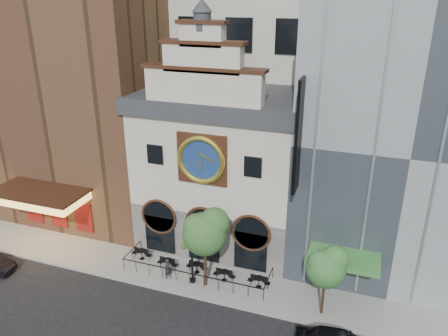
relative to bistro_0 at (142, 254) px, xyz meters
name	(u,v)px	position (x,y,z in m)	size (l,w,h in m)	color
ground	(183,296)	(4.70, -2.83, -0.61)	(120.00, 120.00, 0.00)	black
sidewalk	(197,274)	(4.70, -0.33, -0.54)	(44.00, 5.00, 0.15)	gray
clock_building	(221,164)	(4.70, 4.99, 6.07)	(12.60, 8.78, 18.65)	#605E5B
theater_building	(87,73)	(-8.30, 7.12, 11.99)	(14.00, 15.60, 25.00)	brown
retail_building	(407,131)	(17.69, 7.15, 9.53)	(14.00, 14.40, 20.00)	gray
cafe_railing	(197,268)	(4.70, -0.33, -0.01)	(10.60, 2.60, 0.90)	black
bistro_0	(142,254)	(0.00, 0.00, 0.00)	(1.58, 0.68, 0.90)	black
bistro_1	(168,263)	(2.42, -0.48, 0.00)	(1.58, 0.68, 0.90)	black
bistro_2	(197,267)	(4.64, -0.20, 0.00)	(1.58, 0.68, 0.90)	black
bistro_3	(224,275)	(6.83, -0.44, 0.00)	(1.58, 0.68, 0.90)	black
bistro_4	(259,281)	(9.33, -0.34, 0.00)	(1.58, 0.68, 0.90)	black
pedestrian	(168,269)	(2.99, -1.51, 0.32)	(0.57, 0.37, 1.56)	#222127
lamppost	(192,244)	(4.78, -1.32, 2.59)	(1.57, 0.66, 4.94)	black
tree_left	(205,231)	(5.81, -1.28, 3.86)	(3.06, 2.95, 5.89)	#382619
tree_right	(327,266)	(13.83, -1.51, 3.09)	(2.52, 2.42, 4.84)	#382619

